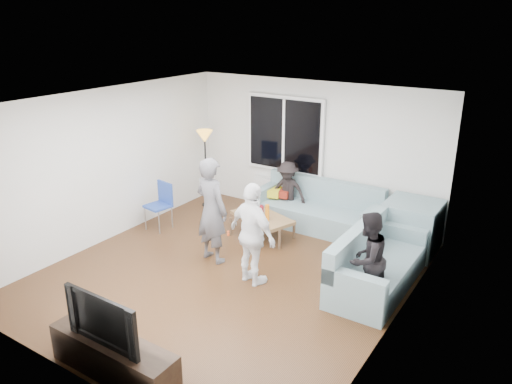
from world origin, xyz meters
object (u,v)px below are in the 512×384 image
Objects in this scene: coffee_table at (262,226)px; side_chair at (158,207)px; tv_console at (114,357)px; sofa_right_section at (379,260)px; floor_lamp at (206,169)px; player_left at (212,210)px; spectator_back at (287,191)px; player_right at (253,235)px; television at (109,317)px; spectator_right at (367,259)px; sofa_back_section at (317,206)px.

coffee_table is 1.28× the size of side_chair.
sofa_right_section is at bearing 62.56° from tv_console.
player_left reaches higher than floor_lamp.
floor_lamp reaches higher than sofa_right_section.
spectator_back is (1.75, 0.24, -0.21)m from floor_lamp.
side_chair is at bearing -157.80° from coffee_table.
side_chair is 2.62m from player_right.
player_left is at bearing -100.30° from coffee_table.
floor_lamp is at bearing 117.07° from tv_console.
tv_console is 1.57× the size of television.
coffee_table is 0.71× the size of floor_lamp.
player_right is 2.46m from spectator_back.
sofa_right_section is 1.83m from player_right.
player_right is 1.33× the size of spectator_back.
spectator_right is at bearing 58.56° from tv_console.
sofa_right_section is 1.25× the size of tv_console.
side_chair is at bearing 126.47° from television.
player_right is 1.16× the size of spectator_right.
spectator_back is at bearing 91.80° from coffee_table.
player_left is at bearing 1.05° from player_right.
sofa_right_section is 2.61m from player_left.
player_right is (2.50, -0.68, 0.34)m from side_chair.
coffee_table is 1.33m from player_left.
player_left is 1.06× the size of tv_console.
floor_lamp reaches higher than coffee_table.
coffee_table is at bearing -20.96° from floor_lamp.
tv_console is (-1.74, -3.35, -0.20)m from sofa_right_section.
player_left reaches higher than television.
television is at bearing 0.00° from tv_console.
player_left is 2.90m from tv_console.
television is at bearing -15.45° from spectator_right.
floor_lamp is (-4.07, 1.20, 0.36)m from sofa_right_section.
spectator_back is (-0.76, 2.33, -0.19)m from player_right.
floor_lamp is 0.92× the size of player_left.
coffee_table is at bearing 98.11° from tv_console.
coffee_table is at bearing -98.13° from spectator_right.
side_chair is 0.56× the size of player_right.
coffee_table is 0.72× the size of player_right.
sofa_right_section is 2.36m from coffee_table.
spectator_back is (-2.32, 1.45, 0.15)m from sofa_right_section.
tv_console is at bearing -43.10° from side_chair.
sofa_back_section is at bearing -70.84° from player_right.
side_chair is 0.84× the size of television.
floor_lamp reaches higher than television.
sofa_back_section is 2.56m from spectator_right.
player_left reaches higher than tv_console.
player_left is 2.84m from television.
spectator_right is at bearing -180.00° from sofa_right_section.
spectator_back is 0.72× the size of tv_console.
player_left reaches higher than sofa_back_section.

